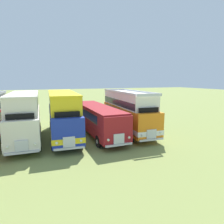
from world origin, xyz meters
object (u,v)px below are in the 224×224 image
(bus_sixth_in_row, at_px, (97,118))
(bus_seventh_in_row, at_px, (128,111))
(bus_fourth_in_row, at_px, (25,115))
(bus_fifth_in_row, at_px, (63,113))

(bus_sixth_in_row, distance_m, bus_seventh_in_row, 3.51)
(bus_fourth_in_row, distance_m, bus_fifth_in_row, 3.45)
(bus_seventh_in_row, bearing_deg, bus_sixth_in_row, 176.55)
(bus_fifth_in_row, xyz_separation_m, bus_seventh_in_row, (6.90, -0.38, -0.11))
(bus_fifth_in_row, bearing_deg, bus_sixth_in_row, -2.79)
(bus_fifth_in_row, height_order, bus_seventh_in_row, bus_seventh_in_row)
(bus_fifth_in_row, relative_size, bus_seventh_in_row, 1.01)
(bus_fifth_in_row, relative_size, bus_sixth_in_row, 0.92)
(bus_fifth_in_row, distance_m, bus_sixth_in_row, 3.52)
(bus_fourth_in_row, height_order, bus_fifth_in_row, same)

